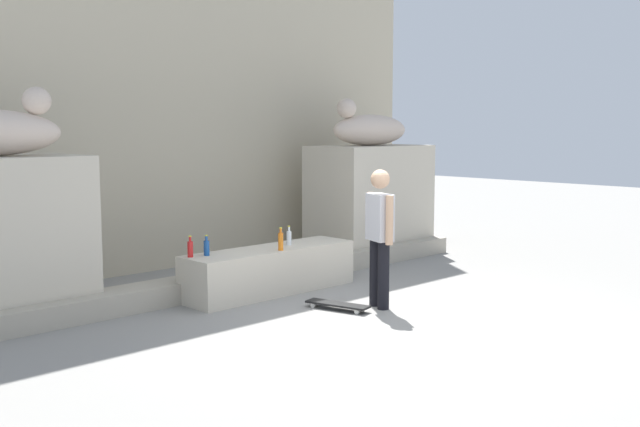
{
  "coord_description": "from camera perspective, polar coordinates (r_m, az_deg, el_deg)",
  "views": [
    {
      "loc": [
        -6.26,
        -5.4,
        2.2
      ],
      "look_at": [
        0.17,
        1.17,
        1.1
      ],
      "focal_mm": 41.8,
      "sensor_mm": 36.0,
      "label": 1
    }
  ],
  "objects": [
    {
      "name": "bottle_orange",
      "position": [
        9.56,
        -3.03,
        -2.11
      ],
      "size": [
        0.07,
        0.07,
        0.3
      ],
      "color": "orange",
      "rests_on": "ledge_block"
    },
    {
      "name": "ground_plane",
      "position": [
        8.55,
        4.73,
        -8.1
      ],
      "size": [
        40.0,
        40.0,
        0.0
      ],
      "primitive_type": "plane",
      "color": "gray"
    },
    {
      "name": "skater",
      "position": [
        8.93,
        4.59,
        -1.42
      ],
      "size": [
        0.31,
        0.51,
        1.67
      ],
      "rotation": [
        0.0,
        0.0,
        1.24
      ],
      "color": "black",
      "rests_on": "ground_plane"
    },
    {
      "name": "bottle_clear",
      "position": [
        9.99,
        -2.39,
        -1.84
      ],
      "size": [
        0.07,
        0.07,
        0.26
      ],
      "color": "silver",
      "rests_on": "ledge_block"
    },
    {
      "name": "bottle_blue",
      "position": [
        9.28,
        -8.68,
        -2.58
      ],
      "size": [
        0.07,
        0.07,
        0.26
      ],
      "color": "#194C99",
      "rests_on": "ledge_block"
    },
    {
      "name": "stair_step",
      "position": [
        10.21,
        -5.55,
        -4.9
      ],
      "size": [
        8.38,
        0.5,
        0.26
      ],
      "primitive_type": "cube",
      "color": "#A9A08F",
      "rests_on": "ground_plane"
    },
    {
      "name": "skateboard",
      "position": [
        8.95,
        1.35,
        -6.98
      ],
      "size": [
        0.39,
        0.82,
        0.08
      ],
      "rotation": [
        0.0,
        0.0,
        1.82
      ],
      "color": "black",
      "rests_on": "ground_plane"
    },
    {
      "name": "facade_wall",
      "position": [
        11.84,
        -12.51,
        12.95
      ],
      "size": [
        10.44,
        0.6,
        6.99
      ],
      "primitive_type": "cube",
      "color": "#BFB297",
      "rests_on": "ground_plane"
    },
    {
      "name": "ledge_block",
      "position": [
        9.83,
        -3.84,
        -4.36
      ],
      "size": [
        2.49,
        0.67,
        0.59
      ],
      "primitive_type": "cube",
      "color": "beige",
      "rests_on": "ground_plane"
    },
    {
      "name": "statue_reclining_right",
      "position": [
        12.6,
        3.76,
        6.5
      ],
      "size": [
        1.63,
        0.66,
        0.78
      ],
      "rotation": [
        0.0,
        0.0,
        3.08
      ],
      "color": "beige",
      "rests_on": "pedestal_right"
    },
    {
      "name": "pedestal_right",
      "position": [
        12.69,
        3.83,
        1.04
      ],
      "size": [
        2.06,
        1.17,
        1.85
      ],
      "primitive_type": "cube",
      "color": "beige",
      "rests_on": "ground_plane"
    },
    {
      "name": "bottle_red",
      "position": [
        9.2,
        -9.9,
        -2.66
      ],
      "size": [
        0.07,
        0.07,
        0.26
      ],
      "color": "red",
      "rests_on": "ledge_block"
    }
  ]
}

